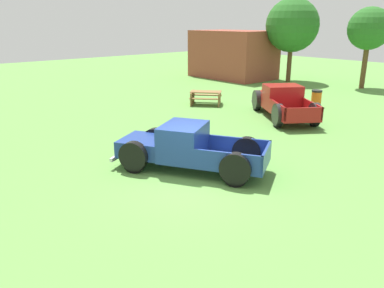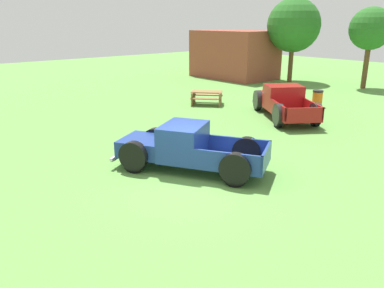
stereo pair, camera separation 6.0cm
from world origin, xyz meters
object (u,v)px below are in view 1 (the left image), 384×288
object	(u,v)px
pickup_truck_foreground	(182,148)
pickup_truck_behind_left	(281,101)
picnic_table	(206,96)
trash_can	(316,98)
oak_tree_west	(292,25)
oak_tree_east	(369,29)

from	to	relation	value
pickup_truck_foreground	pickup_truck_behind_left	world-z (taller)	pickup_truck_behind_left
picnic_table	trash_can	xyz separation A→B (m)	(4.60, 4.37, -0.01)
pickup_truck_behind_left	picnic_table	bearing A→B (deg)	-168.58
pickup_truck_foreground	trash_can	size ratio (longest dim) A/B	5.48
trash_can	oak_tree_west	world-z (taller)	oak_tree_west
pickup_truck_foreground	oak_tree_west	world-z (taller)	oak_tree_west
oak_tree_east	trash_can	bearing A→B (deg)	-81.15
pickup_truck_foreground	picnic_table	world-z (taller)	pickup_truck_foreground
picnic_table	pickup_truck_foreground	bearing A→B (deg)	-47.57
pickup_truck_foreground	trash_can	xyz separation A→B (m)	(-2.39, 12.00, -0.25)
pickup_truck_behind_left	trash_can	xyz separation A→B (m)	(-0.07, 3.43, -0.29)
pickup_truck_behind_left	oak_tree_east	size ratio (longest dim) A/B	0.95
trash_can	oak_tree_west	xyz separation A→B (m)	(-6.71, 6.77, 3.88)
pickup_truck_behind_left	picnic_table	size ratio (longest dim) A/B	2.32
trash_can	pickup_truck_foreground	bearing A→B (deg)	-78.76
trash_can	oak_tree_west	size ratio (longest dim) A/B	0.15
pickup_truck_behind_left	oak_tree_east	bearing A→B (deg)	96.59
oak_tree_east	oak_tree_west	size ratio (longest dim) A/B	0.88
pickup_truck_behind_left	oak_tree_east	xyz separation A→B (m)	(-1.34, 11.59, 3.38)
pickup_truck_behind_left	oak_tree_west	bearing A→B (deg)	123.61
trash_can	oak_tree_east	xyz separation A→B (m)	(-1.27, 8.16, 3.68)
pickup_truck_foreground	pickup_truck_behind_left	bearing A→B (deg)	105.12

